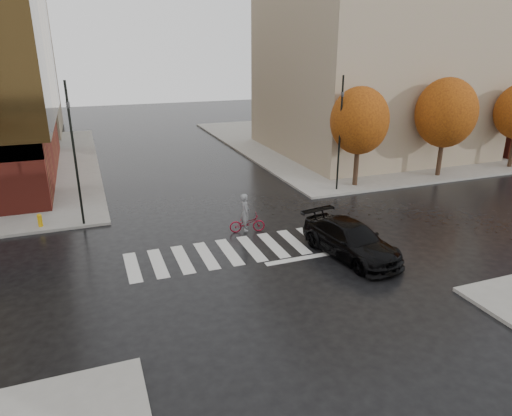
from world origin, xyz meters
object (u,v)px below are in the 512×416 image
Objects in this scene: sedan at (351,240)px; traffic_light_ne at (340,127)px; cyclist at (246,219)px; fire_hydrant at (40,219)px; traffic_light_nw at (73,145)px.

sedan is 0.74× the size of traffic_light_ne.
cyclist reaches higher than fire_hydrant.
fire_hydrant is (-17.80, -0.29, -3.72)m from traffic_light_ne.
cyclist is at bearing -22.79° from fire_hydrant.
fire_hydrant is at bearing 78.74° from cyclist.
traffic_light_nw is 15.70m from traffic_light_ne.
cyclist is 10.77m from fire_hydrant.
traffic_light_ne is (15.68, 0.66, -0.09)m from traffic_light_nw.
traffic_light_nw is 4.37m from fire_hydrant.
traffic_light_ne is at bearing 0.94° from fire_hydrant.
sedan is at bearing 62.70° from traffic_light_ne.
sedan reaches higher than fire_hydrant.
fire_hydrant is at bearing 138.31° from sedan.
traffic_light_nw reaches higher than traffic_light_ne.
traffic_light_nw is 10.48× the size of fire_hydrant.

